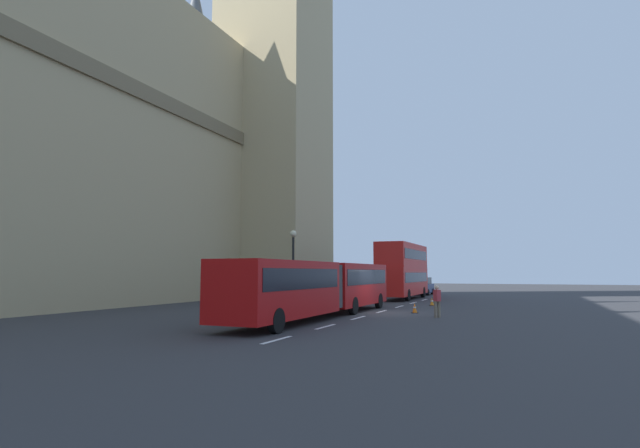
% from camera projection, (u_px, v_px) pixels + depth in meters
% --- Properties ---
extents(ground_plane, '(160.00, 160.00, 0.00)m').
position_uv_depth(ground_plane, '(378.00, 312.00, 29.36)').
color(ground_plane, '#333335').
extents(lane_centre_marking, '(29.80, 0.16, 0.01)m').
position_uv_depth(lane_centre_marking, '(382.00, 311.00, 30.09)').
color(lane_centre_marking, silver).
rests_on(lane_centre_marking, ground_plane).
extents(articulated_bus, '(17.86, 2.54, 2.90)m').
position_uv_depth(articulated_bus, '(321.00, 284.00, 26.48)').
color(articulated_bus, '#B20F0F').
rests_on(articulated_bus, ground_plane).
extents(double_decker_bus, '(10.36, 2.54, 4.90)m').
position_uv_depth(double_decker_bus, '(403.00, 269.00, 44.40)').
color(double_decker_bus, red).
rests_on(double_decker_bus, ground_plane).
extents(sedan_lead, '(4.40, 1.86, 1.85)m').
position_uv_depth(sedan_lead, '(422.00, 286.00, 52.50)').
color(sedan_lead, navy).
rests_on(sedan_lead, ground_plane).
extents(traffic_cone_west, '(0.36, 0.36, 0.58)m').
position_uv_depth(traffic_cone_west, '(415.00, 308.00, 28.98)').
color(traffic_cone_west, black).
rests_on(traffic_cone_west, ground_plane).
extents(traffic_cone_middle, '(0.36, 0.36, 0.58)m').
position_uv_depth(traffic_cone_middle, '(432.00, 302.00, 35.50)').
color(traffic_cone_middle, black).
rests_on(traffic_cone_middle, ground_plane).
extents(street_lamp, '(0.44, 0.44, 5.27)m').
position_uv_depth(street_lamp, '(293.00, 262.00, 33.79)').
color(street_lamp, black).
rests_on(street_lamp, ground_plane).
extents(pedestrian_near_cones, '(0.46, 0.44, 1.69)m').
position_uv_depth(pedestrian_near_cones, '(437.00, 300.00, 26.15)').
color(pedestrian_near_cones, '#726651').
rests_on(pedestrian_near_cones, ground_plane).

